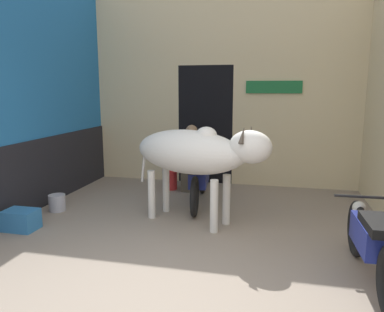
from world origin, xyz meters
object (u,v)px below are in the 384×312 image
(motorcycle_far, at_px, (199,179))
(crate, at_px, (21,220))
(shopkeeper_seated, at_px, (191,157))
(motorcycle_near, at_px, (372,241))
(bucket, at_px, (57,203))
(plastic_stool, at_px, (171,178))
(cow, at_px, (196,153))

(motorcycle_far, height_order, crate, motorcycle_far)
(shopkeeper_seated, distance_m, crate, 3.13)
(motorcycle_near, height_order, bucket, motorcycle_near)
(motorcycle_near, bearing_deg, shopkeeper_seated, 130.60)
(plastic_stool, bearing_deg, crate, -119.69)
(cow, height_order, crate, cow)
(shopkeeper_seated, bearing_deg, crate, -125.87)
(cow, distance_m, crate, 2.57)
(motorcycle_near, xyz_separation_m, motorcycle_far, (-2.20, 2.15, -0.01))
(cow, bearing_deg, bucket, 179.68)
(shopkeeper_seated, bearing_deg, cow, -74.59)
(motorcycle_far, xyz_separation_m, crate, (-2.13, -1.71, -0.28))
(plastic_stool, bearing_deg, bucket, -130.29)
(cow, distance_m, bucket, 2.42)
(cow, distance_m, shopkeeper_seated, 1.78)
(motorcycle_far, relative_size, crate, 4.33)
(bucket, bearing_deg, motorcycle_far, 22.42)
(motorcycle_far, bearing_deg, bucket, -157.58)
(bucket, bearing_deg, plastic_stool, 49.71)
(cow, relative_size, bucket, 8.25)
(motorcycle_far, bearing_deg, shopkeeper_seated, 112.14)
(shopkeeper_seated, xyz_separation_m, bucket, (-1.79, -1.67, -0.51))
(crate, bearing_deg, motorcycle_near, -5.77)
(motorcycle_far, height_order, bucket, motorcycle_far)
(motorcycle_near, xyz_separation_m, plastic_stool, (-2.92, 2.92, -0.22))
(cow, bearing_deg, motorcycle_far, 98.96)
(shopkeeper_seated, bearing_deg, bucket, -137.05)
(motorcycle_near, bearing_deg, crate, 174.23)
(shopkeeper_seated, relative_size, plastic_stool, 3.15)
(shopkeeper_seated, bearing_deg, motorcycle_far, -67.86)
(plastic_stool, bearing_deg, cow, -62.67)
(cow, xyz_separation_m, shopkeeper_seated, (-0.46, 1.68, -0.38))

